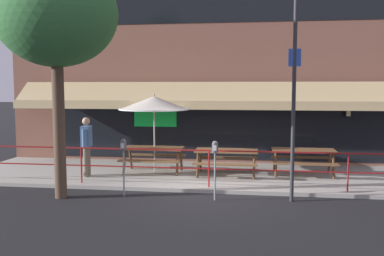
% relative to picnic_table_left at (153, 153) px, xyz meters
% --- Properties ---
extents(ground_plane, '(120.00, 120.00, 0.00)m').
position_rel_picnic_table_left_xyz_m(ground_plane, '(1.86, -1.95, -0.71)').
color(ground_plane, black).
extents(patio_deck, '(15.00, 4.00, 0.10)m').
position_rel_picnic_table_left_xyz_m(patio_deck, '(1.86, 0.05, -0.66)').
color(patio_deck, '#ADA89E').
rests_on(patio_deck, ground).
extents(restaurant_building, '(15.00, 1.60, 7.87)m').
position_rel_picnic_table_left_xyz_m(restaurant_building, '(1.86, 2.28, 3.20)').
color(restaurant_building, brown).
rests_on(restaurant_building, ground).
extents(patio_railing, '(13.84, 0.04, 0.97)m').
position_rel_picnic_table_left_xyz_m(patio_railing, '(1.86, -1.65, 0.09)').
color(patio_railing, maroon).
rests_on(patio_railing, patio_deck).
extents(picnic_table_left, '(1.80, 1.42, 0.76)m').
position_rel_picnic_table_left_xyz_m(picnic_table_left, '(0.00, 0.00, 0.00)').
color(picnic_table_left, brown).
rests_on(picnic_table_left, patio_deck).
extents(picnic_table_centre, '(1.80, 1.42, 0.76)m').
position_rel_picnic_table_left_xyz_m(picnic_table_centre, '(2.22, -0.19, 0.00)').
color(picnic_table_centre, brown).
rests_on(picnic_table_centre, patio_deck).
extents(picnic_table_right, '(1.80, 1.42, 0.76)m').
position_rel_picnic_table_left_xyz_m(picnic_table_right, '(4.44, 0.18, 0.00)').
color(picnic_table_right, brown).
rests_on(picnic_table_right, patio_deck).
extents(patio_umbrella_left, '(2.14, 2.14, 2.38)m').
position_rel_picnic_table_left_xyz_m(patio_umbrella_left, '(0.00, 0.18, 1.47)').
color(patio_umbrella_left, '#B7B2A8').
rests_on(patio_umbrella_left, patio_deck).
extents(pedestrian_walking, '(0.28, 0.62, 1.71)m').
position_rel_picnic_table_left_xyz_m(pedestrian_walking, '(-1.77, -0.81, 0.35)').
color(pedestrian_walking, '#665B4C').
rests_on(pedestrian_walking, patio_deck).
extents(parking_meter_near, '(0.15, 0.16, 1.42)m').
position_rel_picnic_table_left_xyz_m(parking_meter_near, '(-0.15, -2.49, 0.44)').
color(parking_meter_near, gray).
rests_on(parking_meter_near, ground).
extents(parking_meter_far, '(0.15, 0.16, 1.42)m').
position_rel_picnic_table_left_xyz_m(parking_meter_far, '(2.09, -2.57, 0.44)').
color(parking_meter_far, gray).
rests_on(parking_meter_far, ground).
extents(street_sign_pole, '(0.28, 0.09, 4.64)m').
position_rel_picnic_table_left_xyz_m(street_sign_pole, '(3.89, -2.40, 1.67)').
color(street_sign_pole, '#2D2D33').
rests_on(street_sign_pole, ground).
extents(street_tree_curbside, '(2.91, 2.62, 6.05)m').
position_rel_picnic_table_left_xyz_m(street_tree_curbside, '(-1.54, -2.90, 3.81)').
color(street_tree_curbside, brown).
rests_on(street_tree_curbside, ground).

